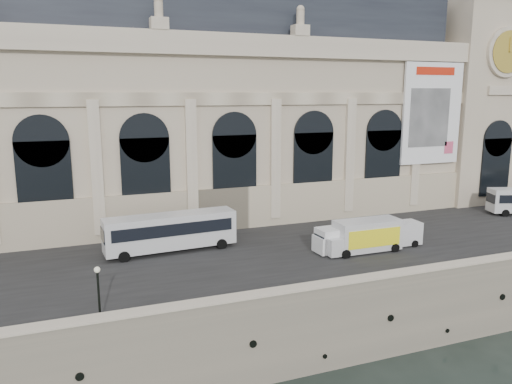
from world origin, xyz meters
TOP-DOWN VIEW (x-y plane):
  - ground at (0.00, 0.00)m, footprint 260.00×260.00m
  - quay at (0.00, 35.00)m, footprint 160.00×70.00m
  - street at (0.00, 14.00)m, footprint 160.00×24.00m
  - parapet at (0.00, 0.60)m, footprint 160.00×1.40m
  - museum at (-5.98, 30.86)m, footprint 69.00×18.70m
  - clock_pavilion at (34.00, 27.93)m, footprint 13.00×14.72m
  - bus_left at (-12.65, 16.26)m, footprint 13.21×3.73m
  - van_b at (3.12, 10.16)m, footprint 5.87×2.61m
  - van_c at (9.05, 9.83)m, footprint 5.67×2.47m
  - box_truck at (5.28, 9.37)m, footprint 8.07×2.91m
  - lamp_left at (-20.41, 2.18)m, footprint 0.42×0.42m

SIDE VIEW (x-z plane):
  - ground at x=0.00m, z-range 0.00..0.00m
  - quay at x=0.00m, z-range 0.00..6.00m
  - street at x=0.00m, z-range 6.00..6.06m
  - parapet at x=0.00m, z-range 6.01..7.22m
  - van_c at x=9.05m, z-range 6.03..8.53m
  - van_b at x=3.12m, z-range 6.03..8.60m
  - box_truck at x=5.28m, z-range 6.01..9.26m
  - lamp_left at x=-20.41m, z-range 5.99..10.12m
  - bus_left at x=-12.65m, z-range 6.23..10.08m
  - museum at x=-5.98m, z-range 5.17..34.27m
  - clock_pavilion at x=34.00m, z-range 5.07..41.77m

